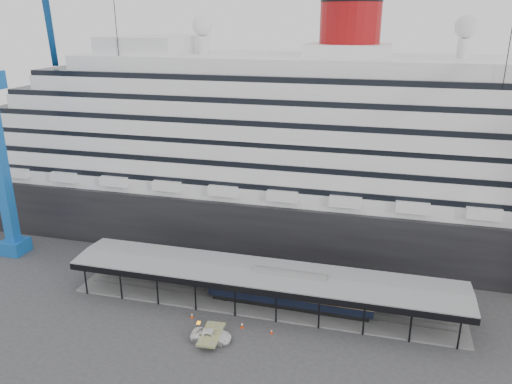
% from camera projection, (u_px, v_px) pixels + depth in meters
% --- Properties ---
extents(ground, '(200.00, 200.00, 0.00)m').
position_uv_depth(ground, '(254.00, 322.00, 67.41)').
color(ground, '#353537').
rests_on(ground, ground).
extents(cruise_ship, '(130.00, 30.00, 43.90)m').
position_uv_depth(cruise_ship, '(299.00, 138.00, 90.61)').
color(cruise_ship, black).
rests_on(cruise_ship, ground).
extents(platform_canopy, '(56.00, 9.18, 5.30)m').
position_uv_depth(platform_canopy, '(263.00, 289.00, 71.21)').
color(platform_canopy, slate).
rests_on(platform_canopy, ground).
extents(crane_blue, '(22.63, 19.19, 47.60)m').
position_uv_depth(crane_blue, '(4.00, 141.00, 81.42)').
color(crane_blue, blue).
rests_on(crane_blue, ground).
extents(port_truck, '(5.26, 2.66, 1.43)m').
position_uv_depth(port_truck, '(211.00, 336.00, 63.42)').
color(port_truck, white).
rests_on(port_truck, ground).
extents(pullman_carriage, '(23.41, 3.36, 22.95)m').
position_uv_depth(pullman_carriage, '(290.00, 290.00, 70.12)').
color(pullman_carriage, black).
rests_on(pullman_carriage, ground).
extents(traffic_cone_left, '(0.43, 0.43, 0.77)m').
position_uv_depth(traffic_cone_left, '(192.00, 315.00, 68.35)').
color(traffic_cone_left, '#EE420D').
rests_on(traffic_cone_left, ground).
extents(traffic_cone_mid, '(0.51, 0.51, 0.84)m').
position_uv_depth(traffic_cone_mid, '(242.00, 325.00, 66.11)').
color(traffic_cone_mid, red).
rests_on(traffic_cone_mid, ground).
extents(traffic_cone_right, '(0.42, 0.42, 0.68)m').
position_uv_depth(traffic_cone_right, '(271.00, 331.00, 64.92)').
color(traffic_cone_right, red).
rests_on(traffic_cone_right, ground).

